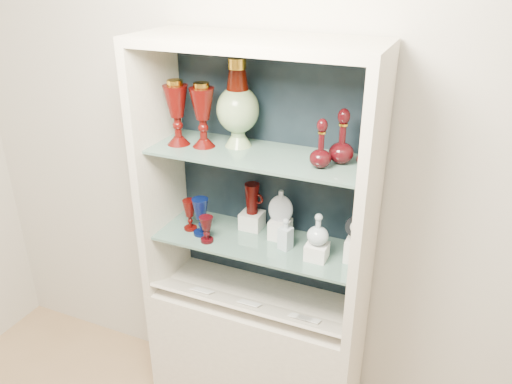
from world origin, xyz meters
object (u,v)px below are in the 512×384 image
at_px(ruby_decanter_b, 343,135).
at_px(ruby_goblet_small, 207,229).
at_px(ruby_goblet_tall, 190,215).
at_px(ruby_pitcher, 252,198).
at_px(flat_flask, 281,205).
at_px(pedestal_lamp_right, 177,113).
at_px(enamel_urn, 238,103).
at_px(clear_square_bottle, 286,234).
at_px(cameo_medallion, 357,227).
at_px(cobalt_goblet, 201,217).
at_px(lidded_bowl, 366,157).
at_px(ruby_decanter_a, 321,141).
at_px(pedestal_lamp_left, 203,115).
at_px(clear_round_decanter, 318,230).

xyz_separation_m(ruby_decanter_b, ruby_goblet_small, (-0.55, -0.13, -0.48)).
relative_size(ruby_goblet_tall, ruby_pitcher, 1.03).
distance_m(ruby_pitcher, flat_flask, 0.16).
distance_m(pedestal_lamp_right, enamel_urn, 0.27).
relative_size(clear_square_bottle, cameo_medallion, 1.23).
height_order(cobalt_goblet, ruby_goblet_small, cobalt_goblet).
distance_m(pedestal_lamp_right, lidded_bowl, 0.81).
distance_m(clear_square_bottle, cameo_medallion, 0.31).
bearing_deg(enamel_urn, ruby_decanter_a, -14.22).
relative_size(pedestal_lamp_right, ruby_decanter_b, 1.20).
relative_size(pedestal_lamp_left, clear_round_decanter, 2.02).
relative_size(flat_flask, cameo_medallion, 1.26).
relative_size(ruby_decanter_a, cameo_medallion, 1.82).
height_order(lidded_bowl, flat_flask, lidded_bowl).
bearing_deg(ruby_decanter_a, lidded_bowl, 27.33).
bearing_deg(lidded_bowl, ruby_decanter_b, -176.76).
bearing_deg(pedestal_lamp_right, enamel_urn, 18.83).
xyz_separation_m(ruby_decanter_a, cobalt_goblet, (-0.54, -0.00, -0.44)).
height_order(pedestal_lamp_left, lidded_bowl, pedestal_lamp_left).
bearing_deg(pedestal_lamp_left, enamel_urn, 26.67).
bearing_deg(lidded_bowl, enamel_urn, 178.06).
bearing_deg(cobalt_goblet, lidded_bowl, 6.90).
height_order(ruby_decanter_a, cobalt_goblet, ruby_decanter_a).
bearing_deg(enamel_urn, cobalt_goblet, -144.65).
distance_m(pedestal_lamp_left, lidded_bowl, 0.70).
height_order(flat_flask, clear_round_decanter, flat_flask).
distance_m(ruby_goblet_tall, clear_square_bottle, 0.47).
distance_m(cobalt_goblet, cameo_medallion, 0.71).
height_order(lidded_bowl, clear_square_bottle, lidded_bowl).
bearing_deg(ruby_pitcher, flat_flask, -4.45).
distance_m(lidded_bowl, ruby_goblet_tall, 0.86).
relative_size(ruby_decanter_a, ruby_decanter_b, 0.93).
distance_m(enamel_urn, cameo_medallion, 0.71).
height_order(pedestal_lamp_right, cameo_medallion, pedestal_lamp_right).
height_order(pedestal_lamp_right, lidded_bowl, pedestal_lamp_right).
relative_size(clear_square_bottle, flat_flask, 0.98).
xyz_separation_m(ruby_decanter_b, cobalt_goblet, (-0.60, -0.08, -0.45)).
relative_size(ruby_goblet_tall, ruby_goblet_small, 1.21).
bearing_deg(flat_flask, cobalt_goblet, -177.69).
xyz_separation_m(ruby_goblet_small, flat_flask, (0.29, 0.16, 0.10)).
height_order(ruby_decanter_b, lidded_bowl, ruby_decanter_b).
distance_m(ruby_decanter_a, ruby_goblet_small, 0.68).
distance_m(ruby_decanter_b, cobalt_goblet, 0.76).
bearing_deg(clear_square_bottle, ruby_goblet_small, -166.36).
bearing_deg(pedestal_lamp_right, ruby_goblet_tall, 1.99).
height_order(pedestal_lamp_left, cobalt_goblet, pedestal_lamp_left).
relative_size(lidded_bowl, clear_square_bottle, 0.53).
bearing_deg(ruby_decanter_a, ruby_goblet_small, -173.78).
bearing_deg(pedestal_lamp_left, cobalt_goblet, -109.81).
bearing_deg(ruby_decanter_b, ruby_goblet_small, -166.75).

